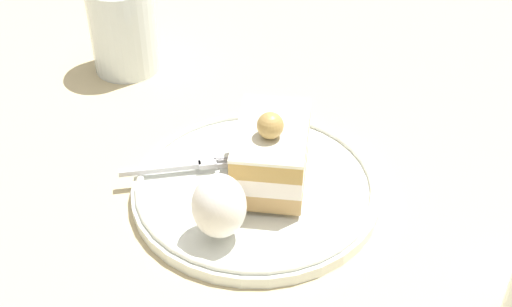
% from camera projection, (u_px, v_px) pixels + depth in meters
% --- Properties ---
extents(ground_plane, '(2.40, 2.40, 0.00)m').
position_uv_depth(ground_plane, '(256.00, 185.00, 0.62)').
color(ground_plane, '#CDBB8D').
extents(dessert_plate, '(0.22, 0.22, 0.02)m').
position_uv_depth(dessert_plate, '(256.00, 187.00, 0.60)').
color(dessert_plate, white).
rests_on(dessert_plate, ground_plane).
extents(cake_slice, '(0.09, 0.11, 0.07)m').
position_uv_depth(cake_slice, '(271.00, 152.00, 0.59)').
color(cake_slice, tan).
rests_on(cake_slice, dessert_plate).
extents(whipped_cream_dollop, '(0.04, 0.04, 0.06)m').
position_uv_depth(whipped_cream_dollop, '(219.00, 206.00, 0.53)').
color(whipped_cream_dollop, white).
rests_on(whipped_cream_dollop, dessert_plate).
extents(fork, '(0.09, 0.08, 0.00)m').
position_uv_depth(fork, '(187.00, 166.00, 0.61)').
color(fork, silver).
rests_on(fork, dessert_plate).
extents(drink_glass_far, '(0.07, 0.07, 0.10)m').
position_uv_depth(drink_glass_far, '(124.00, 33.00, 0.75)').
color(drink_glass_far, silver).
rests_on(drink_glass_far, ground_plane).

